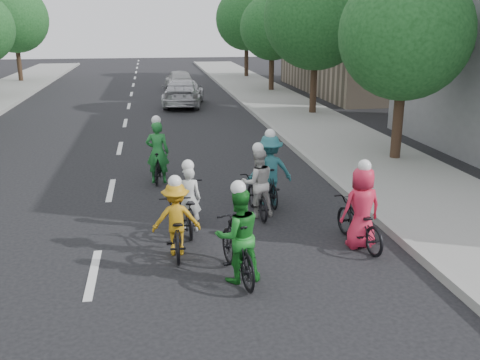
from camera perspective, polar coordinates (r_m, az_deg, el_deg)
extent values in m
plane|color=black|center=(10.03, -15.40, -9.64)|extent=(120.00, 120.00, 0.00)
cube|color=gray|center=(20.61, 10.13, 4.39)|extent=(4.00, 80.00, 0.15)
cube|color=#999993|center=(20.04, 4.85, 4.29)|extent=(0.18, 80.00, 0.18)
cube|color=gray|center=(36.16, 15.30, 15.48)|extent=(10.00, 14.00, 8.00)
cylinder|color=black|center=(43.11, -22.47, 11.23)|extent=(0.32, 0.32, 2.48)
sphere|color=#164419|center=(43.00, -22.96, 15.57)|extent=(4.80, 4.80, 4.80)
cylinder|color=black|center=(17.64, 16.43, 5.46)|extent=(0.32, 0.32, 2.27)
sphere|color=#164419|center=(17.35, 17.21, 14.69)|extent=(4.00, 4.00, 4.00)
cylinder|color=black|center=(25.92, 7.82, 9.57)|extent=(0.32, 0.32, 2.48)
sphere|color=#164419|center=(25.73, 8.12, 16.84)|extent=(4.80, 4.80, 4.80)
cylinder|color=black|center=(34.58, 3.37, 11.23)|extent=(0.32, 0.32, 2.27)
sphere|color=#164419|center=(34.43, 3.45, 15.94)|extent=(4.00, 4.00, 4.00)
cylinder|color=black|center=(43.36, 0.69, 12.47)|extent=(0.32, 0.32, 2.48)
sphere|color=#164419|center=(43.25, 0.70, 16.81)|extent=(4.80, 4.80, 4.80)
imported|color=black|center=(11.54, -5.49, -2.96)|extent=(0.70, 1.87, 0.97)
imported|color=silver|center=(11.37, -5.48, -2.04)|extent=(0.53, 0.36, 1.43)
sphere|color=white|center=(11.16, -5.58, 1.53)|extent=(0.26, 0.26, 0.26)
imported|color=black|center=(15.11, -8.72, 1.46)|extent=(0.58, 1.50, 0.88)
imported|color=#217B32|center=(14.91, -8.79, 2.95)|extent=(0.68, 0.48, 1.74)
sphere|color=white|center=(14.73, -8.94, 6.32)|extent=(0.26, 0.26, 0.26)
imported|color=black|center=(10.95, 12.54, -4.48)|extent=(0.86, 1.86, 0.94)
imported|color=red|center=(10.74, 12.85, -2.90)|extent=(0.87, 0.63, 1.65)
sphere|color=white|center=(10.49, 13.14, 1.46)|extent=(0.26, 0.26, 0.26)
imported|color=black|center=(10.46, -6.82, -5.16)|extent=(0.68, 1.83, 0.95)
imported|color=orange|center=(10.28, -6.83, -4.13)|extent=(0.94, 0.56, 1.43)
sphere|color=white|center=(10.04, -6.97, -0.20)|extent=(0.26, 0.26, 0.26)
imported|color=black|center=(9.34, -0.28, -7.29)|extent=(0.78, 1.89, 1.10)
imported|color=#1A7924|center=(9.14, -0.19, -5.94)|extent=(0.89, 0.74, 1.66)
sphere|color=white|center=(8.85, -0.19, -0.85)|extent=(0.26, 0.26, 0.26)
imported|color=black|center=(13.14, 3.06, -0.48)|extent=(0.55, 1.63, 0.96)
imported|color=#23646B|center=(12.94, 3.18, 1.04)|extent=(1.16, 0.71, 1.74)
sphere|color=white|center=(12.73, 3.24, 4.90)|extent=(0.26, 0.26, 0.26)
imported|color=black|center=(12.40, 1.79, -1.73)|extent=(0.69, 1.70, 0.88)
imported|color=beige|center=(12.20, 1.90, -0.30)|extent=(0.81, 0.65, 1.58)
sphere|color=white|center=(11.99, 1.93, 3.41)|extent=(0.26, 0.26, 0.26)
imported|color=#B8B9BD|center=(28.93, -6.06, 9.26)|extent=(2.65, 5.06, 1.40)
imported|color=silver|center=(35.77, -6.50, 10.58)|extent=(1.88, 4.04, 1.34)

